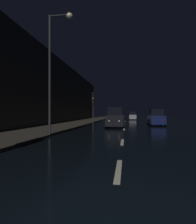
{
  "coord_description": "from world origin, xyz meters",
  "views": [
    {
      "loc": [
        0.22,
        -2.4,
        1.63
      ],
      "look_at": [
        -2.77,
        17.59,
        1.7
      ],
      "focal_mm": 30.41,
      "sensor_mm": 36.0,
      "label": 1
    }
  ],
  "objects_px": {
    "car_distant_taillights": "(133,116)",
    "car_parked_right_far": "(156,118)",
    "streetlamp_overhead": "(55,57)",
    "car_approaching_headlights": "(115,118)",
    "traffic_light_far_left": "(93,101)"
  },
  "relations": [
    {
      "from": "streetlamp_overhead",
      "to": "car_parked_right_far",
      "type": "relative_size",
      "value": 2.04
    },
    {
      "from": "traffic_light_far_left",
      "to": "car_approaching_headlights",
      "type": "height_order",
      "value": "traffic_light_far_left"
    },
    {
      "from": "streetlamp_overhead",
      "to": "car_approaching_headlights",
      "type": "relative_size",
      "value": 1.92
    },
    {
      "from": "car_parked_right_far",
      "to": "streetlamp_overhead",
      "type": "bearing_deg",
      "value": 145.75
    },
    {
      "from": "car_distant_taillights",
      "to": "traffic_light_far_left",
      "type": "bearing_deg",
      "value": 157.91
    },
    {
      "from": "streetlamp_overhead",
      "to": "car_distant_taillights",
      "type": "bearing_deg",
      "value": 78.96
    },
    {
      "from": "traffic_light_far_left",
      "to": "car_parked_right_far",
      "type": "relative_size",
      "value": 1.15
    },
    {
      "from": "car_distant_taillights",
      "to": "car_parked_right_far",
      "type": "bearing_deg",
      "value": -173.1
    },
    {
      "from": "streetlamp_overhead",
      "to": "car_parked_right_far",
      "type": "xyz_separation_m",
      "value": [
        8.51,
        12.49,
        -4.48
      ]
    },
    {
      "from": "streetlamp_overhead",
      "to": "car_distant_taillights",
      "type": "xyz_separation_m",
      "value": [
        6.18,
        31.7,
        -4.57
      ]
    },
    {
      "from": "streetlamp_overhead",
      "to": "car_approaching_headlights",
      "type": "xyz_separation_m",
      "value": [
        3.56,
        8.76,
        -4.41
      ]
    },
    {
      "from": "streetlamp_overhead",
      "to": "car_distant_taillights",
      "type": "height_order",
      "value": "streetlamp_overhead"
    },
    {
      "from": "car_distant_taillights",
      "to": "streetlamp_overhead",
      "type": "bearing_deg",
      "value": 168.96
    },
    {
      "from": "car_approaching_headlights",
      "to": "traffic_light_far_left",
      "type": "bearing_deg",
      "value": -152.25
    },
    {
      "from": "streetlamp_overhead",
      "to": "car_approaching_headlights",
      "type": "height_order",
      "value": "streetlamp_overhead"
    }
  ]
}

